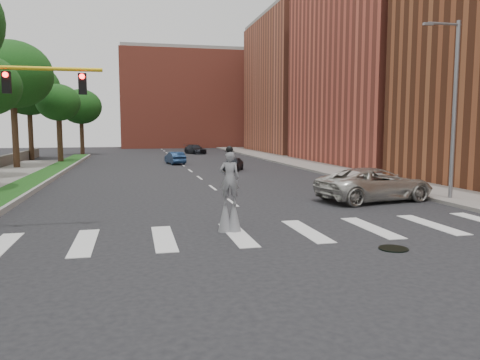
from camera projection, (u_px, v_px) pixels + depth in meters
ground_plane at (281, 239)px, 15.75m from camera, size 160.00×160.00×0.00m
grass_median at (36, 180)px, 32.59m from camera, size 2.00×60.00×0.25m
median_curb at (52, 179)px, 32.82m from camera, size 0.20×60.00×0.28m
sidewalk_right at (328, 168)px, 42.72m from camera, size 5.00×90.00×0.18m
manhole at (393, 249)px, 14.47m from camera, size 0.90×0.90×0.04m
building_mid at (396, 48)px, 48.33m from camera, size 16.00×22.00×24.00m
building_far at (311, 87)px, 71.81m from camera, size 16.00×22.00×20.00m
building_backdrop at (189, 101)px, 91.66m from camera, size 26.00×14.00×18.00m
streetlight at (453, 105)px, 23.42m from camera, size 2.05×0.20×9.00m
stilt_performer at (230, 196)px, 16.81m from camera, size 0.83×0.60×3.10m
suv_crossing at (375, 184)px, 24.01m from camera, size 6.52×3.82×1.70m
car_near at (233, 164)px, 41.05m from camera, size 2.67×3.75×1.19m
car_mid at (175, 158)px, 48.31m from camera, size 2.01×4.06×1.28m
car_far at (195, 149)px, 67.43m from camera, size 3.21×4.87×1.31m
tree_4 at (12, 75)px, 41.58m from camera, size 7.07×7.07×11.48m
tree_5 at (28, 89)px, 53.97m from camera, size 7.17×7.17×11.28m
tree_6 at (58, 103)px, 48.34m from camera, size 4.46×4.46×8.24m
tree_7 at (81, 107)px, 63.78m from camera, size 5.57×5.57×8.98m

